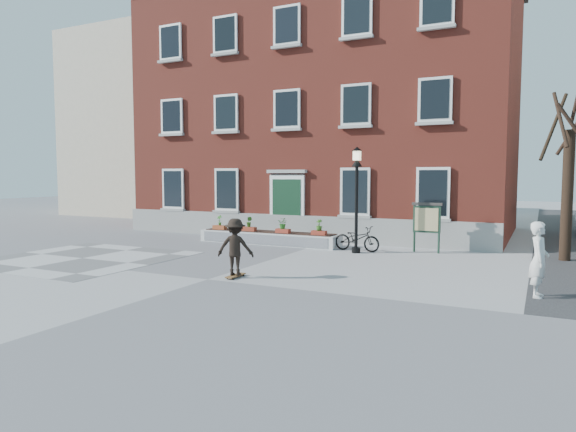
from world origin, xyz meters
The scene contains 11 objects.
ground centered at (0.00, 0.00, 0.00)m, with size 100.00×100.00×0.00m, color #949496.
checker_patch centered at (-6.00, 1.00, 0.01)m, with size 6.00×6.00×0.01m, color #5D5D60.
distant_building centered at (-18.00, 20.00, 6.50)m, with size 10.00×12.00×13.00m, color beige.
bicycle centered at (1.98, 6.91, 0.48)m, with size 0.64×1.83×0.96m, color black.
bystander centered at (8.24, 1.80, 0.90)m, with size 0.66×0.43×1.81m, color silver.
brick_building centered at (-2.00, 13.98, 6.30)m, with size 18.40×10.85×12.60m.
planter_assembly centered at (-1.99, 7.18, 0.31)m, with size 6.20×1.12×1.15m.
bare_tree centered at (9.01, 8.01, 2.79)m, with size 1.83×1.83×6.16m.
lamp_post centered at (2.10, 6.47, 2.54)m, with size 0.40×0.40×3.93m.
notice_board centered at (4.43, 7.69, 1.26)m, with size 1.10×0.16×1.87m.
skateboarder centered at (0.55, 0.57, 0.87)m, with size 1.17×0.89×1.68m.
Camera 1 is at (8.28, -11.60, 2.92)m, focal length 32.00 mm.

